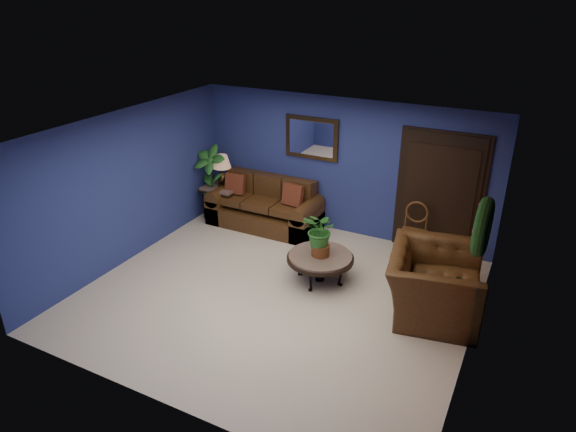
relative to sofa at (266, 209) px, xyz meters
The scene contains 18 objects.
floor 2.50m from the sofa, 56.99° to the right, with size 5.50×5.50×0.00m, color beige.
wall_back 1.70m from the sofa, 17.27° to the left, with size 5.50×0.04×2.50m, color navy.
wall_left 2.68m from the sofa, 123.92° to the right, with size 0.04×5.00×2.50m, color navy.
wall_right_brick 4.69m from the sofa, 26.89° to the right, with size 0.04×5.00×2.50m, color maroon.
ceiling 3.31m from the sofa, 56.99° to the right, with size 5.50×5.00×0.02m, color white.
crown_molding 5.04m from the sofa, 27.06° to the right, with size 0.03×5.00×0.14m, color white.
wall_mirror 1.64m from the sofa, 26.84° to the left, with size 1.02×0.06×0.77m, color #443017.
closet_door 3.21m from the sofa, ahead, with size 1.44×0.06×2.18m, color black.
wreath 4.73m from the sofa, 26.67° to the right, with size 0.72×0.72×0.16m, color black.
sofa is the anchor object (origin of this frame).
coffee_table 2.25m from the sofa, 38.80° to the right, with size 1.04×1.04×0.45m.
end_table 0.97m from the sofa, behind, with size 0.72×0.72×0.65m.
table_lamp 1.19m from the sofa, behind, with size 0.36×0.36×0.59m.
side_chair 2.83m from the sofa, ahead, with size 0.41×0.41×0.96m.
armchair 3.80m from the sofa, 22.72° to the right, with size 1.43×1.25×0.93m, color #462B14.
coffee_plant 2.31m from the sofa, 38.80° to the right, with size 0.64×0.60×0.72m.
floor_plant 4.06m from the sofa, 24.33° to the right, with size 0.41×0.34×0.83m.
tall_plant 1.22m from the sofa, 169.04° to the right, with size 0.65×0.45×1.47m.
Camera 1 is at (3.12, -5.73, 4.28)m, focal length 32.00 mm.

